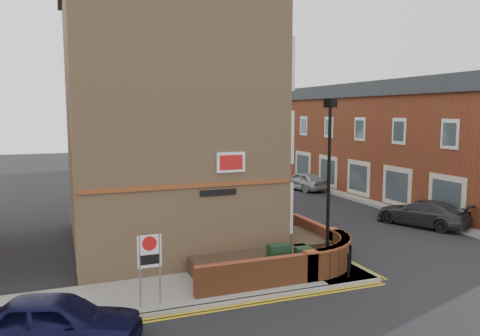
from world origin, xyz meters
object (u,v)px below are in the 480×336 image
lamppost (329,185)px  silver_car_near (253,196)px  zone_sign (150,257)px  navy_hatchback (56,322)px  utility_cabinet_large (279,261)px

lamppost → silver_car_near: 13.13m
lamppost → zone_sign: bearing=-173.9°
lamppost → navy_hatchback: 9.87m
utility_cabinet_large → lamppost: bearing=-3.0°
navy_hatchback → silver_car_near: (11.60, 14.92, -0.07)m
navy_hatchback → zone_sign: bearing=-41.8°
utility_cabinet_large → navy_hatchback: size_ratio=0.28×
utility_cabinet_large → navy_hatchback: bearing=-162.1°
utility_cabinet_large → navy_hatchback: navy_hatchback is taller
utility_cabinet_large → silver_car_near: (4.26, 12.54, -0.07)m
zone_sign → navy_hatchback: size_ratio=0.52×
zone_sign → navy_hatchback: bearing=-149.2°
utility_cabinet_large → silver_car_near: bearing=71.2°
navy_hatchback → silver_car_near: 18.90m
zone_sign → silver_car_near: zone_sign is taller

